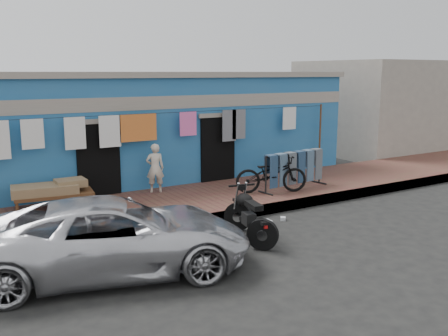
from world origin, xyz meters
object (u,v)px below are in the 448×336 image
at_px(charpoy, 54,195).
at_px(seated_person, 155,168).
at_px(bicycle, 271,170).
at_px(motorcycle, 250,214).
at_px(car, 115,235).
at_px(jeans_rack, 294,170).

bearing_deg(charpoy, seated_person, 4.89).
bearing_deg(bicycle, motorcycle, 158.26).
bearing_deg(car, charpoy, 17.42).
distance_m(motorcycle, charpoy, 4.68).
xyz_separation_m(seated_person, jeans_rack, (3.38, -1.54, -0.13)).
height_order(seated_person, bicycle, seated_person).
xyz_separation_m(motorcycle, jeans_rack, (2.99, 2.26, 0.24)).
bearing_deg(jeans_rack, car, -157.18).
bearing_deg(bicycle, car, 138.44).
relative_size(seated_person, jeans_rack, 0.59).
bearing_deg(jeans_rack, charpoy, 167.68).
bearing_deg(seated_person, charpoy, 23.74).
relative_size(car, seated_person, 3.62).
bearing_deg(seated_person, motorcycle, 114.74).
distance_m(motorcycle, jeans_rack, 3.76).
height_order(car, bicycle, bicycle).
height_order(bicycle, charpoy, bicycle).
relative_size(charpoy, jeans_rack, 0.88).
bearing_deg(car, bicycle, -49.04).
xyz_separation_m(car, seated_person, (2.50, 4.01, 0.24)).
bearing_deg(jeans_rack, bicycle, -176.25).
height_order(seated_person, charpoy, seated_person).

